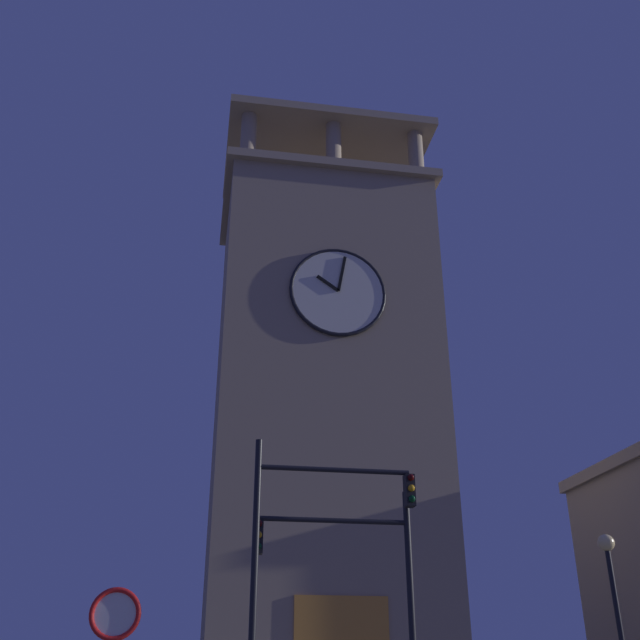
% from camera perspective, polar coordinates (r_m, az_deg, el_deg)
% --- Properties ---
extents(clocktower, '(9.56, 7.57, 27.71)m').
position_cam_1_polar(clocktower, '(31.55, 0.27, -7.46)').
color(clocktower, gray).
rests_on(clocktower, ground_plane).
extents(traffic_signal_near, '(3.74, 0.41, 5.59)m').
position_cam_1_polar(traffic_signal_near, '(17.99, 2.97, -19.07)').
color(traffic_signal_near, black).
rests_on(traffic_signal_near, ground_plane).
extents(traffic_signal_mid, '(3.78, 0.41, 6.58)m').
position_cam_1_polar(traffic_signal_mid, '(17.38, -1.13, -16.67)').
color(traffic_signal_mid, black).
rests_on(traffic_signal_mid, ground_plane).
extents(street_lamp, '(0.44, 0.44, 5.00)m').
position_cam_1_polar(street_lamp, '(21.95, 21.61, -18.90)').
color(street_lamp, black).
rests_on(street_lamp, ground_plane).
extents(no_horn_sign, '(0.78, 0.14, 2.81)m').
position_cam_1_polar(no_horn_sign, '(12.58, -15.54, -21.89)').
color(no_horn_sign, black).
rests_on(no_horn_sign, ground_plane).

